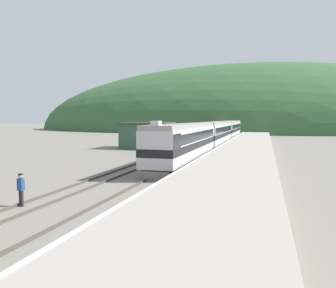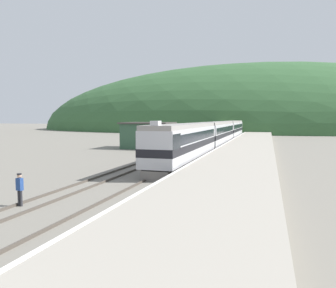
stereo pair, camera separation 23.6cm
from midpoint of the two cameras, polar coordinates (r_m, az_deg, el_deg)
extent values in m
cube|color=#4C443D|center=(73.81, 10.31, 0.79)|extent=(0.08, 180.00, 0.16)
cube|color=#4C443D|center=(73.66, 11.42, 0.77)|extent=(0.08, 180.00, 0.16)
cube|color=#4C443D|center=(74.41, 7.18, 0.86)|extent=(0.08, 180.00, 0.16)
cube|color=#4C443D|center=(74.17, 8.28, 0.83)|extent=(0.08, 180.00, 0.16)
cube|color=#9E9689|center=(53.39, 14.15, -0.22)|extent=(7.02, 140.00, 0.97)
cube|color=silver|center=(53.63, 10.54, 0.38)|extent=(0.24, 140.00, 0.01)
ellipsoid|color=#335B33|center=(134.74, 13.72, 2.33)|extent=(180.08, 81.04, 51.87)
cube|color=#385B42|center=(52.00, -3.34, 1.40)|extent=(7.28, 5.69, 3.89)
cube|color=#47423D|center=(51.93, -3.35, 3.67)|extent=(7.78, 6.19, 0.24)
cube|color=black|center=(33.67, 3.25, -2.86)|extent=(2.37, 18.15, 0.85)
cube|color=#BCBCC1|center=(33.48, 3.26, 0.35)|extent=(2.89, 19.31, 2.93)
cube|color=black|center=(33.50, 3.26, -0.05)|extent=(2.92, 19.33, 0.65)
cube|color=black|center=(33.44, 3.27, 1.45)|extent=(2.91, 18.15, 0.88)
cube|color=gray|center=(33.40, 3.28, 3.20)|extent=(2.72, 19.31, 0.40)
cube|color=black|center=(25.26, -1.37, 0.48)|extent=(2.93, 2.20, 1.17)
cube|color=#BCBCC1|center=(24.56, -1.88, 3.64)|extent=(0.64, 0.80, 0.36)
cube|color=slate|center=(24.71, -2.05, -5.64)|extent=(2.25, 0.40, 0.77)
cube|color=black|center=(54.78, 8.68, -0.08)|extent=(2.37, 20.76, 0.85)
cube|color=#BCBCC1|center=(54.66, 8.70, 1.90)|extent=(2.89, 22.08, 2.93)
cube|color=black|center=(54.67, 8.70, 1.65)|extent=(2.92, 22.10, 0.65)
cube|color=black|center=(54.64, 8.71, 2.57)|extent=(2.91, 20.76, 0.88)
cube|color=gray|center=(54.61, 8.72, 3.64)|extent=(2.72, 22.08, 0.40)
cube|color=black|center=(77.54, 11.18, 1.21)|extent=(2.37, 20.76, 0.85)
cube|color=#BCBCC1|center=(77.45, 11.20, 2.60)|extent=(2.89, 22.08, 2.93)
cube|color=black|center=(77.46, 11.20, 2.43)|extent=(2.92, 22.10, 0.65)
cube|color=black|center=(77.44, 11.21, 3.08)|extent=(2.91, 20.76, 0.88)
cube|color=gray|center=(77.42, 11.22, 3.84)|extent=(2.72, 22.08, 0.40)
cube|color=black|center=(76.20, 7.97, 1.17)|extent=(2.46, 43.76, 0.80)
cube|color=beige|center=(76.12, 7.99, 2.58)|extent=(2.90, 45.58, 2.94)
cylinder|color=#2D2D33|center=(19.58, -24.20, -8.57)|extent=(0.14, 0.14, 0.86)
cylinder|color=#2D2D33|center=(19.45, -23.89, -8.65)|extent=(0.14, 0.14, 0.86)
cube|color=navy|center=(19.37, -24.12, -6.42)|extent=(0.39, 0.28, 0.66)
sphere|color=tan|center=(19.29, -24.16, -5.11)|extent=(0.23, 0.23, 0.23)
cylinder|color=black|center=(19.27, -24.17, -4.81)|extent=(0.24, 0.24, 0.07)
camera|label=1|loc=(0.12, -89.77, 0.02)|focal=35.00mm
camera|label=2|loc=(0.12, 90.23, -0.02)|focal=35.00mm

